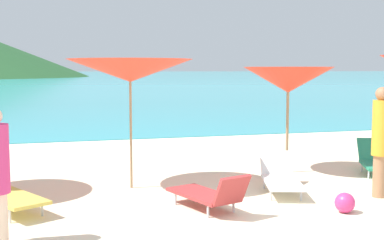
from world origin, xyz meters
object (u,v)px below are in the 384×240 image
(lounge_chair_1, at_px, (280,177))
(lounge_chair_3, at_px, (377,160))
(lounge_chair_7, at_px, (209,194))
(beachgoer_2, at_px, (381,138))
(beach_ball, at_px, (345,203))
(umbrella_3, at_px, (288,80))
(lounge_chair_0, at_px, (7,193))
(umbrella_2, at_px, (130,71))

(lounge_chair_1, height_order, lounge_chair_3, lounge_chair_3)
(lounge_chair_7, xyz_separation_m, beachgoer_2, (2.96, 0.01, 0.73))
(lounge_chair_1, height_order, beachgoer_2, beachgoer_2)
(beach_ball, bearing_deg, lounge_chair_3, 46.25)
(umbrella_3, xyz_separation_m, beachgoer_2, (0.54, -2.30, -0.91))
(lounge_chair_0, height_order, lounge_chair_1, lounge_chair_0)
(umbrella_3, relative_size, lounge_chair_0, 1.28)
(umbrella_3, bearing_deg, beachgoer_2, -76.71)
(lounge_chair_3, bearing_deg, beachgoer_2, -100.97)
(lounge_chair_1, xyz_separation_m, lounge_chair_3, (2.58, 0.89, 0.01))
(lounge_chair_3, bearing_deg, umbrella_3, -176.39)
(umbrella_2, distance_m, lounge_chair_7, 2.71)
(lounge_chair_3, height_order, beach_ball, lounge_chair_3)
(lounge_chair_0, relative_size, beachgoer_2, 0.92)
(umbrella_2, relative_size, beach_ball, 7.89)
(umbrella_3, xyz_separation_m, lounge_chair_0, (-5.34, -1.48, -1.62))
(umbrella_2, bearing_deg, umbrella_3, 8.66)
(umbrella_2, height_order, lounge_chair_1, umbrella_2)
(lounge_chair_7, xyz_separation_m, beach_ball, (1.89, -0.66, -0.11))
(lounge_chair_3, height_order, lounge_chair_7, lounge_chair_3)
(lounge_chair_1, distance_m, lounge_chair_3, 2.73)
(lounge_chair_1, xyz_separation_m, beachgoer_2, (1.42, -0.78, 0.72))
(umbrella_2, distance_m, beachgoer_2, 4.38)
(lounge_chair_1, bearing_deg, lounge_chair_7, -136.05)
(lounge_chair_1, bearing_deg, beach_ball, -59.79)
(lounge_chair_3, bearing_deg, beach_ball, -109.87)
(lounge_chair_1, distance_m, lounge_chair_7, 1.73)
(beach_ball, bearing_deg, lounge_chair_7, 160.66)
(lounge_chair_7, height_order, beachgoer_2, beachgoer_2)
(lounge_chair_3, relative_size, beachgoer_2, 0.84)
(umbrella_2, distance_m, beach_ball, 4.18)
(lounge_chair_3, height_order, beachgoer_2, beachgoer_2)
(umbrella_3, xyz_separation_m, beach_ball, (-0.53, -2.97, -1.75))
(lounge_chair_3, relative_size, beach_ball, 5.11)
(lounge_chair_7, distance_m, beach_ball, 2.00)
(lounge_chair_0, distance_m, lounge_chair_7, 3.03)
(lounge_chair_0, bearing_deg, lounge_chair_1, -28.64)
(lounge_chair_3, xyz_separation_m, beachgoer_2, (-1.16, -1.67, 0.71))
(lounge_chair_3, xyz_separation_m, lounge_chair_7, (-4.13, -1.68, -0.02))
(lounge_chair_7, relative_size, beachgoer_2, 0.85)
(lounge_chair_7, relative_size, beach_ball, 5.13)
(umbrella_2, relative_size, umbrella_3, 1.10)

